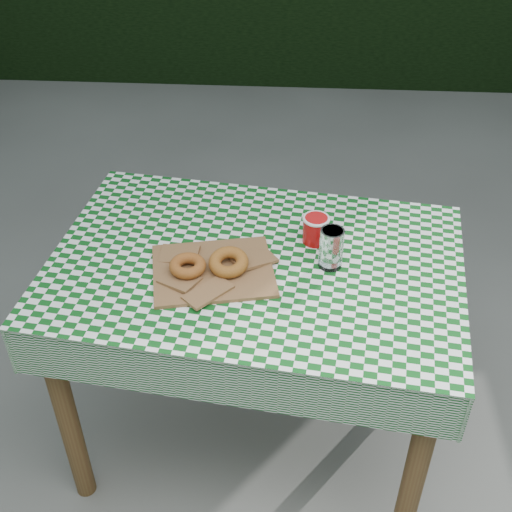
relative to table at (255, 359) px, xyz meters
The scene contains 8 objects.
ground 0.38m from the table, 154.77° to the right, with size 60.00×60.00×0.00m, color #54544F.
table is the anchor object (origin of this frame).
tablecloth 0.38m from the table, 90.00° to the left, with size 1.11×0.75×0.01m, color #0B4A15.
paper_bag 0.41m from the table, 154.26° to the right, with size 0.31×0.25×0.02m, color brown.
bagel_front 0.45m from the table, 158.31° to the right, with size 0.10×0.10×0.03m, color #9B5720.
bagel_back 0.42m from the table, 143.88° to the right, with size 0.10×0.10×0.03m, color #A15B21.
coffee_mug 0.46m from the table, 32.52° to the left, with size 0.14×0.14×0.08m, color #AA0A0B, non-canonical shape.
drinking_glass 0.48m from the table, ahead, with size 0.06×0.06×0.11m, color white.
Camera 1 is at (0.14, -1.38, 1.88)m, focal length 46.80 mm.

